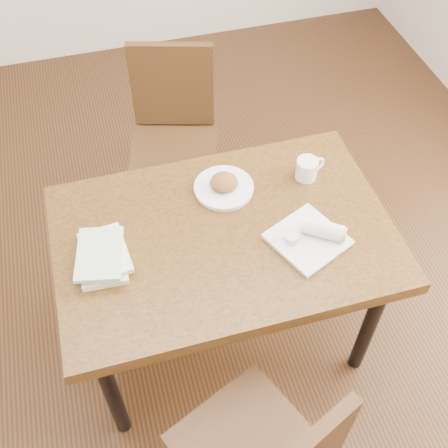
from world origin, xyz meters
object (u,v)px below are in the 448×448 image
object	(u,v)px
plate_burrito	(312,236)
book_stack	(103,256)
table	(224,246)
chair_far	(174,129)
plate_scone	(224,186)
coffee_mug	(308,168)

from	to	relation	value
plate_burrito	book_stack	bearing A→B (deg)	171.24
plate_burrito	table	bearing A→B (deg)	157.62
table	chair_far	distance (m)	0.87
chair_far	plate_burrito	distance (m)	1.06
plate_scone	plate_burrito	world-z (taller)	plate_burrito
book_stack	coffee_mug	bearing A→B (deg)	13.18
book_stack	chair_far	bearing A→B (deg)	63.41
chair_far	book_stack	bearing A→B (deg)	-116.59
plate_burrito	book_stack	world-z (taller)	plate_burrito
plate_scone	coffee_mug	bearing A→B (deg)	-2.97
chair_far	plate_scone	bearing A→B (deg)	-83.36
book_stack	plate_burrito	bearing A→B (deg)	-8.76
chair_far	plate_scone	distance (m)	0.69
coffee_mug	book_stack	distance (m)	0.88
coffee_mug	book_stack	xyz separation A→B (m)	(-0.85, -0.20, -0.02)
chair_far	plate_scone	world-z (taller)	chair_far
coffee_mug	plate_burrito	distance (m)	0.33
table	plate_scone	distance (m)	0.24
coffee_mug	chair_far	bearing A→B (deg)	122.25
plate_scone	book_stack	distance (m)	0.55
table	plate_burrito	bearing A→B (deg)	-22.38
table	plate_burrito	size ratio (longest dim) A/B	3.93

